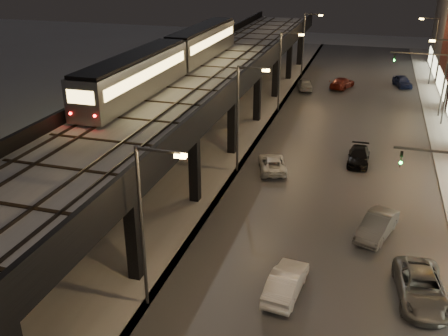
# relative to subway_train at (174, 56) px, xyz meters

# --- Properties ---
(road_surface) EXTENTS (17.00, 120.00, 0.06)m
(road_surface) POSITION_rel_subway_train_xyz_m (16.00, -1.95, -8.18)
(road_surface) COLOR #46474D
(road_surface) RESTS_ON ground
(under_viaduct_pavement) EXTENTS (11.00, 120.00, 0.06)m
(under_viaduct_pavement) POSITION_rel_subway_train_xyz_m (2.50, -1.95, -8.18)
(under_viaduct_pavement) COLOR #9FA1A8
(under_viaduct_pavement) RESTS_ON ground
(elevated_viaduct) EXTENTS (9.00, 100.00, 6.30)m
(elevated_viaduct) POSITION_rel_subway_train_xyz_m (2.50, -5.10, -2.59)
(elevated_viaduct) COLOR black
(elevated_viaduct) RESTS_ON ground
(viaduct_trackbed) EXTENTS (8.40, 100.00, 0.32)m
(viaduct_trackbed) POSITION_rel_subway_train_xyz_m (2.49, -4.98, -1.82)
(viaduct_trackbed) COLOR #B2B7C1
(viaduct_trackbed) RESTS_ON elevated_viaduct
(viaduct_parapet_streetside) EXTENTS (0.30, 100.00, 1.10)m
(viaduct_parapet_streetside) POSITION_rel_subway_train_xyz_m (6.85, -4.95, -1.36)
(viaduct_parapet_streetside) COLOR black
(viaduct_parapet_streetside) RESTS_ON elevated_viaduct
(viaduct_parapet_far) EXTENTS (0.30, 100.00, 1.10)m
(viaduct_parapet_far) POSITION_rel_subway_train_xyz_m (-1.85, -4.95, -1.36)
(viaduct_parapet_far) COLOR black
(viaduct_parapet_far) RESTS_ON elevated_viaduct
(streetlight_left_1) EXTENTS (2.57, 0.28, 9.00)m
(streetlight_left_1) POSITION_rel_subway_train_xyz_m (8.07, -23.95, -2.97)
(streetlight_left_1) COLOR #38383A
(streetlight_left_1) RESTS_ON ground
(streetlight_left_2) EXTENTS (2.57, 0.28, 9.00)m
(streetlight_left_2) POSITION_rel_subway_train_xyz_m (8.07, -5.95, -2.97)
(streetlight_left_2) COLOR #38383A
(streetlight_left_2) RESTS_ON ground
(streetlight_left_3) EXTENTS (2.57, 0.28, 9.00)m
(streetlight_left_3) POSITION_rel_subway_train_xyz_m (8.07, 12.05, -2.97)
(streetlight_left_3) COLOR #38383A
(streetlight_left_3) RESTS_ON ground
(streetlight_right_3) EXTENTS (2.56, 0.28, 9.00)m
(streetlight_right_3) POSITION_rel_subway_train_xyz_m (25.23, 12.05, -2.97)
(streetlight_right_3) COLOR #38383A
(streetlight_right_3) RESTS_ON ground
(streetlight_left_4) EXTENTS (2.57, 0.28, 9.00)m
(streetlight_left_4) POSITION_rel_subway_train_xyz_m (8.07, 30.05, -2.97)
(streetlight_left_4) COLOR #38383A
(streetlight_left_4) RESTS_ON ground
(streetlight_right_4) EXTENTS (2.56, 0.28, 9.00)m
(streetlight_right_4) POSITION_rel_subway_train_xyz_m (25.23, 30.05, -2.97)
(streetlight_right_4) COLOR #38383A
(streetlight_right_4) RESTS_ON ground
(traffic_light_rig_b) EXTENTS (6.10, 0.34, 7.00)m
(traffic_light_rig_b) POSITION_rel_subway_train_xyz_m (24.34, 15.05, -3.71)
(traffic_light_rig_b) COLOR #38383A
(traffic_light_rig_b) RESTS_ON ground
(subway_train) EXTENTS (2.68, 32.15, 3.20)m
(subway_train) POSITION_rel_subway_train_xyz_m (0.00, 0.00, 0.00)
(subway_train) COLOR gray
(subway_train) RESTS_ON viaduct_trackbed
(car_near_white) EXTENTS (1.97, 4.57, 1.46)m
(car_near_white) POSITION_rel_subway_train_xyz_m (14.68, -21.02, -7.48)
(car_near_white) COLOR white
(car_near_white) RESTS_ON ground
(car_mid_silver) EXTENTS (3.36, 4.99, 1.27)m
(car_mid_silver) POSITION_rel_subway_train_xyz_m (10.62, -4.98, -7.57)
(car_mid_silver) COLOR white
(car_mid_silver) RESTS_ON ground
(car_mid_dark) EXTENTS (3.46, 5.30, 1.43)m
(car_mid_dark) POSITION_rel_subway_train_xyz_m (14.10, 24.59, -7.49)
(car_mid_dark) COLOR maroon
(car_mid_dark) RESTS_ON ground
(car_far_white) EXTENTS (2.72, 4.68, 1.50)m
(car_far_white) POSITION_rel_subway_train_xyz_m (9.42, 22.35, -7.46)
(car_far_white) COLOR #9A9C9F
(car_far_white) RESTS_ON ground
(car_onc_silver) EXTENTS (2.90, 4.82, 1.50)m
(car_onc_silver) POSITION_rel_subway_train_xyz_m (19.29, -13.40, -7.46)
(car_onc_silver) COLOR #5A5D62
(car_onc_silver) RESTS_ON ground
(car_onc_dark) EXTENTS (2.99, 5.52, 1.47)m
(car_onc_dark) POSITION_rel_subway_train_xyz_m (21.66, -19.45, -7.47)
(car_onc_dark) COLOR slate
(car_onc_dark) RESTS_ON ground
(car_onc_white) EXTENTS (1.83, 4.40, 1.27)m
(car_onc_white) POSITION_rel_subway_train_xyz_m (17.55, -1.28, -7.57)
(car_onc_white) COLOR black
(car_onc_white) RESTS_ON ground
(car_onc_red) EXTENTS (2.91, 4.67, 1.48)m
(car_onc_red) POSITION_rel_subway_train_xyz_m (21.90, 27.71, -7.47)
(car_onc_red) COLOR #141D46
(car_onc_red) RESTS_ON ground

